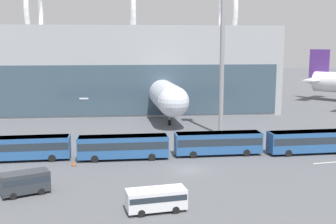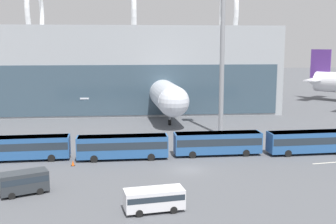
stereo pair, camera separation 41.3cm
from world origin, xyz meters
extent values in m
plane|color=#515459|center=(0.00, 0.00, 0.00)|extent=(440.00, 440.00, 0.00)
torus|color=white|center=(-28.73, 51.19, 23.11)|extent=(1.10, 16.74, 16.74)
torus|color=white|center=(-5.99, 51.19, 23.11)|extent=(1.10, 16.74, 16.74)
torus|color=white|center=(16.75, 51.19, 23.11)|extent=(1.10, 16.74, 16.74)
cylinder|color=silver|center=(-0.15, 39.75, 5.25)|extent=(7.62, 30.74, 5.73)
sphere|color=silver|center=(0.80, 24.56, 5.25)|extent=(5.62, 5.62, 5.62)
cone|color=silver|center=(-1.10, 54.94, 5.25)|extent=(5.85, 7.01, 5.45)
cube|color=silver|center=(-0.27, 41.60, 4.25)|extent=(35.33, 5.93, 0.35)
cylinder|color=gray|center=(9.56, 42.22, 2.84)|extent=(2.56, 4.14, 2.31)
cylinder|color=gray|center=(-10.09, 40.99, 2.84)|extent=(2.56, 4.14, 2.31)
cube|color=#5B338C|center=(-1.06, 54.20, 9.86)|extent=(0.73, 5.26, 7.49)
cube|color=silver|center=(-1.06, 54.20, 5.83)|extent=(15.08, 4.12, 0.28)
cylinder|color=gray|center=(0.49, 29.56, 2.61)|extent=(0.36, 0.36, 4.13)
cylinder|color=black|center=(0.49, 29.56, 0.55)|extent=(0.52, 1.13, 1.10)
cylinder|color=gray|center=(3.45, 41.84, 2.61)|extent=(0.36, 0.36, 4.13)
cylinder|color=black|center=(3.45, 41.84, 0.55)|extent=(0.52, 1.13, 1.10)
cylinder|color=gray|center=(-3.99, 41.37, 2.61)|extent=(0.36, 0.36, 4.13)
cylinder|color=black|center=(-3.99, 41.37, 0.55)|extent=(0.52, 1.13, 1.10)
cone|color=white|center=(45.93, 64.43, 5.18)|extent=(9.16, 9.33, 5.32)
cube|color=#5B338C|center=(46.51, 63.79, 10.09)|extent=(4.12, 4.50, 8.14)
cube|color=white|center=(46.51, 63.79, 5.74)|extent=(12.95, 12.13, 0.28)
cube|color=#285693|center=(-21.72, 6.30, 1.82)|extent=(12.47, 3.25, 2.89)
cube|color=#232D38|center=(-21.72, 6.30, 2.11)|extent=(12.23, 3.27, 1.01)
cube|color=silver|center=(-21.72, 6.30, 3.21)|extent=(12.10, 3.15, 0.12)
cylinder|color=black|center=(-17.95, 7.71, 0.50)|extent=(1.01, 0.35, 1.00)
cylinder|color=black|center=(-17.83, 5.25, 0.50)|extent=(1.01, 0.35, 1.00)
cube|color=#285693|center=(-8.29, 5.63, 1.82)|extent=(12.42, 2.95, 2.89)
cube|color=#232D38|center=(-8.29, 5.63, 2.11)|extent=(12.17, 2.98, 1.01)
cube|color=silver|center=(-8.29, 5.63, 3.21)|extent=(12.05, 2.86, 0.12)
cylinder|color=black|center=(-4.49, 6.95, 0.50)|extent=(1.01, 0.32, 1.00)
cylinder|color=black|center=(-4.43, 4.50, 0.50)|extent=(1.01, 0.32, 1.00)
cylinder|color=black|center=(-12.15, 6.77, 0.50)|extent=(1.01, 0.32, 1.00)
cylinder|color=black|center=(-12.09, 4.31, 0.50)|extent=(1.01, 0.32, 1.00)
cube|color=#285693|center=(5.14, 6.57, 1.82)|extent=(12.42, 2.99, 2.89)
cube|color=#232D38|center=(5.14, 6.57, 2.11)|extent=(12.18, 3.01, 1.01)
cube|color=silver|center=(5.14, 6.57, 3.21)|extent=(12.05, 2.90, 0.12)
cylinder|color=black|center=(8.94, 7.90, 0.50)|extent=(1.01, 0.33, 1.00)
cylinder|color=black|center=(9.00, 5.44, 0.50)|extent=(1.01, 0.33, 1.00)
cylinder|color=black|center=(1.28, 7.69, 0.50)|extent=(1.01, 0.33, 1.00)
cylinder|color=black|center=(1.34, 5.24, 0.50)|extent=(1.01, 0.33, 1.00)
cube|color=#285693|center=(18.57, 6.12, 1.82)|extent=(12.48, 3.28, 2.89)
cube|color=#232D38|center=(18.57, 6.12, 2.11)|extent=(12.23, 3.30, 1.01)
cube|color=silver|center=(18.57, 6.12, 3.21)|extent=(12.10, 3.18, 0.12)
cylinder|color=black|center=(22.33, 7.54, 0.50)|extent=(1.01, 0.35, 1.00)
cylinder|color=black|center=(14.68, 7.15, 0.50)|extent=(1.01, 0.35, 1.00)
cylinder|color=black|center=(14.81, 4.70, 0.50)|extent=(1.01, 0.35, 1.00)
cube|color=#2D3338|center=(-18.48, -7.07, 1.35)|extent=(5.35, 3.96, 2.10)
cube|color=#232D38|center=(-18.48, -7.07, 1.68)|extent=(5.22, 3.92, 0.63)
cylinder|color=black|center=(-17.60, -5.56, 0.35)|extent=(0.73, 0.49, 0.70)
cylinder|color=black|center=(-16.77, -7.42, 0.35)|extent=(0.73, 0.49, 0.70)
cylinder|color=black|center=(-20.19, -6.72, 0.35)|extent=(0.73, 0.49, 0.70)
cylinder|color=black|center=(-19.36, -8.58, 0.35)|extent=(0.73, 0.49, 0.70)
cube|color=silver|center=(-5.06, -12.96, 1.23)|extent=(5.91, 3.06, 1.86)
cube|color=#232D38|center=(-5.06, -12.96, 1.52)|extent=(5.74, 3.06, 0.56)
cylinder|color=black|center=(-3.62, -11.67, 0.35)|extent=(0.73, 0.33, 0.70)
cylinder|color=black|center=(-3.29, -13.72, 0.35)|extent=(0.73, 0.33, 0.70)
cylinder|color=black|center=(-6.84, -12.19, 0.35)|extent=(0.73, 0.33, 0.70)
cylinder|color=black|center=(-6.51, -14.24, 0.35)|extent=(0.73, 0.33, 0.70)
cylinder|color=gray|center=(8.49, 19.81, 15.05)|extent=(0.79, 0.79, 30.10)
cube|color=silver|center=(5.47, 8.12, 0.00)|extent=(9.92, 0.34, 0.01)
cube|color=black|center=(-14.71, 3.02, 0.01)|extent=(0.53, 0.53, 0.02)
cone|color=#EA5914|center=(-14.71, 3.02, 0.39)|extent=(0.39, 0.39, 0.72)
camera|label=1|loc=(-7.64, -50.78, 15.68)|focal=45.00mm
camera|label=2|loc=(-7.23, -50.82, 15.68)|focal=45.00mm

